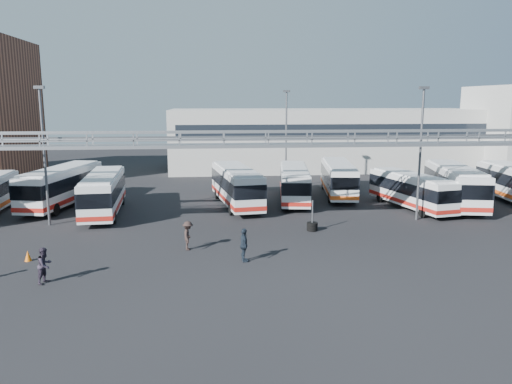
{
  "coord_description": "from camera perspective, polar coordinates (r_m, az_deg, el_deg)",
  "views": [
    {
      "loc": [
        -4.04,
        -29.51,
        9.19
      ],
      "look_at": [
        -0.67,
        6.0,
        2.61
      ],
      "focal_mm": 35.0,
      "sensor_mm": 36.0,
      "label": 1
    }
  ],
  "objects": [
    {
      "name": "ground",
      "position": [
        31.17,
        2.29,
        -6.71
      ],
      "size": [
        140.0,
        140.0,
        0.0
      ],
      "primitive_type": "plane",
      "color": "black",
      "rests_on": "ground"
    },
    {
      "name": "gantry",
      "position": [
        35.8,
        1.09,
        4.54
      ],
      "size": [
        51.4,
        5.15,
        7.1
      ],
      "color": "gray",
      "rests_on": "ground"
    },
    {
      "name": "warehouse",
      "position": [
        69.58,
        7.97,
        6.07
      ],
      "size": [
        42.0,
        14.0,
        8.0
      ],
      "primitive_type": "cube",
      "color": "#9E9E99",
      "rests_on": "ground"
    },
    {
      "name": "light_pole_left",
      "position": [
        39.52,
        -23.09,
        4.59
      ],
      "size": [
        0.7,
        0.35,
        10.21
      ],
      "color": "#4C4F54",
      "rests_on": "ground"
    },
    {
      "name": "light_pole_mid",
      "position": [
        40.03,
        18.3,
        4.96
      ],
      "size": [
        0.7,
        0.35,
        10.21
      ],
      "color": "#4C4F54",
      "rests_on": "ground"
    },
    {
      "name": "light_pole_back",
      "position": [
        52.25,
        3.47,
        6.63
      ],
      "size": [
        0.7,
        0.35,
        10.21
      ],
      "color": "#4C4F54",
      "rests_on": "ground"
    },
    {
      "name": "bus_1",
      "position": [
        46.72,
        -21.3,
        0.76
      ],
      "size": [
        4.81,
        11.65,
        3.45
      ],
      "rotation": [
        0.0,
        0.0,
        -0.2
      ],
      "color": "silver",
      "rests_on": "ground"
    },
    {
      "name": "bus_2",
      "position": [
        42.5,
        -17.04,
        0.03
      ],
      "size": [
        3.36,
        11.13,
        3.33
      ],
      "rotation": [
        0.0,
        0.0,
        0.08
      ],
      "color": "silver",
      "rests_on": "ground"
    },
    {
      "name": "bus_4",
      "position": [
        43.86,
        -2.28,
        0.85
      ],
      "size": [
        4.21,
        11.48,
        3.41
      ],
      "rotation": [
        0.0,
        0.0,
        0.15
      ],
      "color": "silver",
      "rests_on": "ground"
    },
    {
      "name": "bus_5",
      "position": [
        45.76,
        4.37,
        1.1
      ],
      "size": [
        3.84,
        10.83,
        3.22
      ],
      "rotation": [
        0.0,
        0.0,
        -0.13
      ],
      "color": "silver",
      "rests_on": "ground"
    },
    {
      "name": "bus_6",
      "position": [
        48.98,
        9.37,
        1.65
      ],
      "size": [
        4.04,
        11.07,
        3.29
      ],
      "rotation": [
        0.0,
        0.0,
        -0.14
      ],
      "color": "silver",
      "rests_on": "ground"
    },
    {
      "name": "bus_7",
      "position": [
        44.61,
        17.32,
        0.27
      ],
      "size": [
        4.33,
        10.25,
        3.03
      ],
      "rotation": [
        0.0,
        0.0,
        0.21
      ],
      "color": "silver",
      "rests_on": "ground"
    },
    {
      "name": "bus_8",
      "position": [
        47.07,
        21.74,
        0.85
      ],
      "size": [
        4.93,
        11.9,
        3.53
      ],
      "rotation": [
        0.0,
        0.0,
        -0.2
      ],
      "color": "silver",
      "rests_on": "ground"
    },
    {
      "name": "pedestrian_b",
      "position": [
        27.76,
        -22.99,
        -7.71
      ],
      "size": [
        0.99,
        1.1,
        1.87
      ],
      "primitive_type": "imported",
      "rotation": [
        0.0,
        0.0,
        1.2
      ],
      "color": "#2B2432",
      "rests_on": "ground"
    },
    {
      "name": "pedestrian_c",
      "position": [
        31.35,
        -7.77,
        -4.96
      ],
      "size": [
        0.73,
        1.21,
        1.82
      ],
      "primitive_type": "imported",
      "rotation": [
        0.0,
        0.0,
        1.53
      ],
      "color": "black",
      "rests_on": "ground"
    },
    {
      "name": "pedestrian_d",
      "position": [
        28.83,
        -1.38,
        -6.09
      ],
      "size": [
        0.6,
        1.2,
        1.97
      ],
      "primitive_type": "imported",
      "rotation": [
        0.0,
        0.0,
        1.68
      ],
      "color": "#18212C",
      "rests_on": "ground"
    },
    {
      "name": "cone_right",
      "position": [
        31.99,
        -24.62,
        -6.64
      ],
      "size": [
        0.46,
        0.46,
        0.62
      ],
      "primitive_type": "cone",
      "rotation": [
        0.0,
        0.0,
        0.2
      ],
      "color": "orange",
      "rests_on": "ground"
    },
    {
      "name": "tire_stack",
      "position": [
        35.88,
        6.45,
        -3.84
      ],
      "size": [
        0.78,
        0.78,
        2.22
      ],
      "color": "black",
      "rests_on": "ground"
    }
  ]
}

